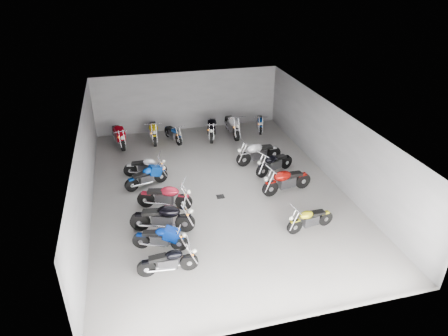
# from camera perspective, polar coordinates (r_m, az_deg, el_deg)

# --- Properties ---
(ground) EXTENTS (14.00, 14.00, 0.00)m
(ground) POSITION_cam_1_polar(r_m,az_deg,el_deg) (16.56, -0.93, -3.23)
(ground) COLOR gray
(ground) RESTS_ON ground
(wall_back) EXTENTS (10.00, 0.10, 3.20)m
(wall_back) POSITION_cam_1_polar(r_m,az_deg,el_deg) (22.16, -5.22, 9.54)
(wall_back) COLOR gray
(wall_back) RESTS_ON ground
(wall_left) EXTENTS (0.10, 14.00, 3.20)m
(wall_left) POSITION_cam_1_polar(r_m,az_deg,el_deg) (15.56, -19.19, -0.36)
(wall_left) COLOR gray
(wall_left) RESTS_ON ground
(wall_right) EXTENTS (0.10, 14.00, 3.20)m
(wall_right) POSITION_cam_1_polar(r_m,az_deg,el_deg) (17.51, 15.19, 3.46)
(wall_right) COLOR gray
(wall_right) RESTS_ON ground
(ceiling) EXTENTS (10.00, 14.00, 0.04)m
(ceiling) POSITION_cam_1_polar(r_m,az_deg,el_deg) (15.14, -1.02, 7.24)
(ceiling) COLOR black
(ceiling) RESTS_ON wall_back
(drain_grate) EXTENTS (0.32, 0.32, 0.01)m
(drain_grate) POSITION_cam_1_polar(r_m,az_deg,el_deg) (16.14, -0.52, -4.10)
(drain_grate) COLOR black
(drain_grate) RESTS_ON ground
(motorcycle_left_a) EXTENTS (1.87, 0.38, 0.82)m
(motorcycle_left_a) POSITION_cam_1_polar(r_m,az_deg,el_deg) (12.49, -7.93, -13.02)
(motorcycle_left_a) COLOR black
(motorcycle_left_a) RESTS_ON ground
(motorcycle_left_b) EXTENTS (1.78, 0.75, 0.82)m
(motorcycle_left_b) POSITION_cam_1_polar(r_m,az_deg,el_deg) (13.40, -9.06, -9.84)
(motorcycle_left_b) COLOR black
(motorcycle_left_b) RESTS_ON ground
(motorcycle_left_c) EXTENTS (2.24, 0.81, 1.01)m
(motorcycle_left_c) POSITION_cam_1_polar(r_m,az_deg,el_deg) (14.14, -8.70, -7.01)
(motorcycle_left_c) COLOR black
(motorcycle_left_c) RESTS_ON ground
(motorcycle_left_d) EXTENTS (2.05, 0.91, 0.94)m
(motorcycle_left_d) POSITION_cam_1_polar(r_m,az_deg,el_deg) (15.35, -8.41, -4.06)
(motorcycle_left_d) COLOR black
(motorcycle_left_d) RESTS_ON ground
(motorcycle_left_e) EXTENTS (1.83, 0.77, 0.84)m
(motorcycle_left_e) POSITION_cam_1_polar(r_m,az_deg,el_deg) (16.94, -10.97, -1.23)
(motorcycle_left_e) COLOR black
(motorcycle_left_e) RESTS_ON ground
(motorcycle_left_f) EXTENTS (1.87, 0.54, 0.83)m
(motorcycle_left_f) POSITION_cam_1_polar(r_m,az_deg,el_deg) (17.77, -11.14, 0.20)
(motorcycle_left_f) COLOR black
(motorcycle_left_f) RESTS_ON ground
(motorcycle_right_b) EXTENTS (1.84, 0.47, 0.81)m
(motorcycle_right_b) POSITION_cam_1_polar(r_m,az_deg,el_deg) (14.43, 12.17, -7.10)
(motorcycle_right_b) COLOR black
(motorcycle_right_b) RESTS_ON ground
(motorcycle_right_d) EXTENTS (2.22, 0.59, 0.98)m
(motorcycle_right_d) POSITION_cam_1_polar(r_m,az_deg,el_deg) (16.39, 8.90, -1.77)
(motorcycle_right_d) COLOR black
(motorcycle_right_d) RESTS_ON ground
(motorcycle_right_e) EXTENTS (1.95, 0.88, 0.90)m
(motorcycle_right_e) POSITION_cam_1_polar(r_m,az_deg,el_deg) (17.80, 7.17, 0.72)
(motorcycle_right_e) COLOR black
(motorcycle_right_e) RESTS_ON ground
(motorcycle_right_f) EXTENTS (2.25, 0.56, 0.99)m
(motorcycle_right_f) POSITION_cam_1_polar(r_m,az_deg,el_deg) (18.56, 4.92, 2.21)
(motorcycle_right_f) COLOR black
(motorcycle_right_f) RESTS_ON ground
(motorcycle_back_a) EXTENTS (0.65, 2.29, 1.02)m
(motorcycle_back_a) POSITION_cam_1_polar(r_m,az_deg,el_deg) (21.04, -14.84, 4.61)
(motorcycle_back_a) COLOR black
(motorcycle_back_a) RESTS_ON ground
(motorcycle_back_b) EXTENTS (0.45, 2.26, 0.99)m
(motorcycle_back_b) POSITION_cam_1_polar(r_m,az_deg,el_deg) (21.18, -10.03, 5.26)
(motorcycle_back_b) COLOR black
(motorcycle_back_b) RESTS_ON ground
(motorcycle_back_c) EXTENTS (0.70, 1.80, 0.82)m
(motorcycle_back_c) POSITION_cam_1_polar(r_m,az_deg,el_deg) (20.98, -7.26, 4.95)
(motorcycle_back_c) COLOR black
(motorcycle_back_c) RESTS_ON ground
(motorcycle_back_d) EXTENTS (0.74, 2.23, 1.00)m
(motorcycle_back_d) POSITION_cam_1_polar(r_m,az_deg,el_deg) (21.25, -1.71, 5.78)
(motorcycle_back_d) COLOR black
(motorcycle_back_d) RESTS_ON ground
(motorcycle_back_e) EXTENTS (0.47, 2.40, 1.06)m
(motorcycle_back_e) POSITION_cam_1_polar(r_m,az_deg,el_deg) (21.53, 1.17, 6.17)
(motorcycle_back_e) COLOR black
(motorcycle_back_e) RESTS_ON ground
(motorcycle_back_f) EXTENTS (0.62, 1.82, 0.82)m
(motorcycle_back_f) POSITION_cam_1_polar(r_m,az_deg,el_deg) (22.28, 5.16, 6.48)
(motorcycle_back_f) COLOR black
(motorcycle_back_f) RESTS_ON ground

